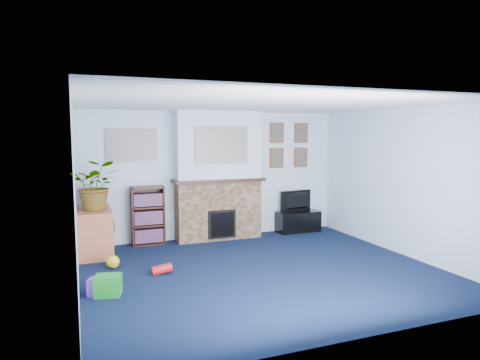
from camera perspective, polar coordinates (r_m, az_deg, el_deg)
name	(u,v)px	position (r m, az deg, el deg)	size (l,w,h in m)	color
floor	(262,270)	(6.38, 2.98, -11.95)	(5.00, 4.50, 0.01)	#0D1833
ceiling	(263,104)	(6.07, 3.11, 10.10)	(5.00, 4.50, 0.01)	white
wall_back	(215,175)	(8.20, -3.38, 0.69)	(5.00, 0.04, 2.40)	silver
wall_front	(360,218)	(4.18, 15.75, -4.85)	(5.00, 0.04, 2.40)	silver
wall_left	(75,198)	(5.59, -21.09, -2.30)	(0.04, 4.50, 2.40)	silver
wall_right	(402,182)	(7.48, 20.81, -0.24)	(0.04, 4.50, 2.40)	silver
chimney_breast	(218,177)	(8.01, -2.93, 0.44)	(1.72, 0.50, 2.40)	brown
collage_main	(222,145)	(7.77, -2.47, 4.67)	(1.00, 0.03, 0.68)	gray
collage_left	(131,145)	(7.82, -14.28, 4.50)	(0.90, 0.03, 0.58)	gray
portrait_tl	(277,133)	(8.63, 4.93, 6.26)	(0.30, 0.03, 0.40)	brown
portrait_tr	(301,133)	(8.89, 8.14, 6.22)	(0.30, 0.03, 0.40)	brown
portrait_bl	(277,158)	(8.64, 4.90, 2.95)	(0.30, 0.03, 0.40)	brown
portrait_br	(301,157)	(8.90, 8.09, 3.00)	(0.30, 0.03, 0.40)	brown
tv_stand	(298,221)	(8.81, 7.75, -5.39)	(0.88, 0.37, 0.42)	black
television	(298,201)	(8.76, 7.72, -2.79)	(0.73, 0.10, 0.42)	black
bookshelf	(148,217)	(7.87, -12.19, -4.82)	(0.58, 0.28, 1.05)	black
sideboard	(94,234)	(7.47, -18.84, -6.80)	(0.54, 0.97, 0.76)	#B6613A
potted_plant	(96,185)	(7.28, -18.66, -0.61)	(0.73, 0.64, 0.82)	#26661E
mantel_clock	(216,175)	(7.94, -3.28, 0.65)	(0.09, 0.05, 0.13)	gold
mantel_candle	(234,174)	(8.06, -0.79, 0.82)	(0.05, 0.05, 0.17)	#B2BFC6
mantel_teddy	(188,176)	(7.80, -6.91, 0.48)	(0.13, 0.13, 0.13)	gray
mantel_can	(252,174)	(8.20, 1.65, 0.76)	(0.06, 0.06, 0.11)	purple
green_crate	(108,284)	(5.65, -17.19, -13.15)	(0.31, 0.25, 0.25)	#198C26
toy_ball	(113,262)	(6.71, -16.59, -10.48)	(0.20, 0.20, 0.20)	yellow
toy_block	(97,287)	(5.69, -18.59, -13.37)	(0.18, 0.18, 0.22)	purple
toy_tube	(162,269)	(6.29, -10.36, -11.63)	(0.13, 0.13, 0.28)	red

